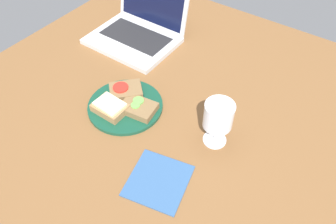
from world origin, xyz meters
TOP-DOWN VIEW (x-y plane):
  - wooden_table at (0.00, 0.00)cm, footprint 140.00×140.00cm
  - plate at (-11.76, -5.58)cm, footprint 24.26×24.26cm
  - sandwich_with_cucumber at (-6.74, -4.97)cm, footprint 11.86×9.28cm
  - sandwich_with_tomato at (-14.88, -1.54)cm, footprint 12.93×13.02cm
  - sandwich_with_cheese at (-13.79, -10.25)cm, footprint 10.47×7.72cm
  - wine_glass at (18.62, -0.76)cm, footprint 8.33×8.33cm
  - laptop at (-32.46, 26.87)cm, footprint 33.04×28.66cm
  - napkin at (13.16, -21.53)cm, footprint 18.46×18.83cm

SIDE VIEW (x-z plane):
  - wooden_table at x=0.00cm, z-range 0.00..3.00cm
  - napkin at x=13.16cm, z-range 3.00..3.40cm
  - plate at x=-11.76cm, z-range 3.00..4.15cm
  - sandwich_with_cucumber at x=-6.74cm, z-range 3.99..6.71cm
  - sandwich_with_tomato at x=-14.88cm, z-range 3.97..7.04cm
  - sandwich_with_cheese at x=-13.79cm, z-range 4.06..7.49cm
  - laptop at x=-32.46cm, z-range -3.40..16.38cm
  - wine_glass at x=18.62cm, z-range 6.01..20.89cm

